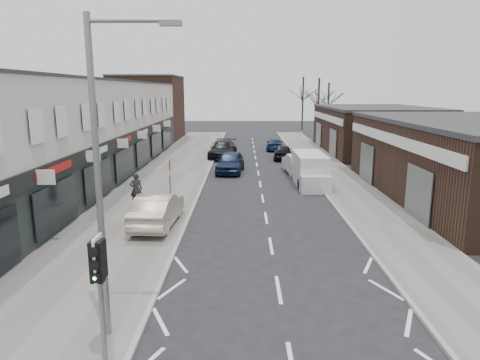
{
  "coord_description": "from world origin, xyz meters",
  "views": [
    {
      "loc": [
        -1.15,
        -10.95,
        6.39
      ],
      "look_at": [
        -1.31,
        7.03,
        2.6
      ],
      "focal_mm": 32.0,
      "sensor_mm": 36.0,
      "label": 1
    }
  ],
  "objects_px": {
    "pedestrian": "(136,189)",
    "traffic_light": "(99,271)",
    "parked_car_left_a": "(230,162)",
    "parked_car_left_b": "(223,149)",
    "parked_car_left_c": "(222,146)",
    "white_van": "(310,170)",
    "sedan_on_pavement": "(158,209)",
    "parked_car_right_c": "(274,144)",
    "parked_car_right_a": "(297,164)",
    "parked_car_right_b": "(283,152)",
    "warning_sign": "(170,168)",
    "street_lamp": "(104,165)"
  },
  "relations": [
    {
      "from": "pedestrian",
      "to": "parked_car_right_b",
      "type": "bearing_deg",
      "value": -139.68
    },
    {
      "from": "parked_car_right_b",
      "to": "parked_car_left_a",
      "type": "bearing_deg",
      "value": 59.15
    },
    {
      "from": "parked_car_right_b",
      "to": "white_van",
      "type": "bearing_deg",
      "value": 99.25
    },
    {
      "from": "warning_sign",
      "to": "parked_car_left_c",
      "type": "relative_size",
      "value": 0.57
    },
    {
      "from": "street_lamp",
      "to": "parked_car_right_b",
      "type": "bearing_deg",
      "value": 76.65
    },
    {
      "from": "parked_car_left_b",
      "to": "pedestrian",
      "type": "bearing_deg",
      "value": -96.44
    },
    {
      "from": "white_van",
      "to": "parked_car_right_c",
      "type": "height_order",
      "value": "white_van"
    },
    {
      "from": "warning_sign",
      "to": "parked_car_left_a",
      "type": "xyz_separation_m",
      "value": [
        2.96,
        10.33,
        -1.38
      ]
    },
    {
      "from": "traffic_light",
      "to": "parked_car_left_c",
      "type": "xyz_separation_m",
      "value": [
        1.0,
        35.28,
        -1.76
      ]
    },
    {
      "from": "warning_sign",
      "to": "pedestrian",
      "type": "distance_m",
      "value": 2.23
    },
    {
      "from": "sedan_on_pavement",
      "to": "parked_car_left_c",
      "type": "height_order",
      "value": "sedan_on_pavement"
    },
    {
      "from": "parked_car_left_a",
      "to": "parked_car_left_b",
      "type": "distance_m",
      "value": 7.51
    },
    {
      "from": "sedan_on_pavement",
      "to": "parked_car_right_c",
      "type": "relative_size",
      "value": 1.1
    },
    {
      "from": "white_van",
      "to": "parked_car_left_c",
      "type": "relative_size",
      "value": 1.18
    },
    {
      "from": "street_lamp",
      "to": "warning_sign",
      "type": "distance_m",
      "value": 13.04
    },
    {
      "from": "parked_car_left_b",
      "to": "parked_car_left_c",
      "type": "height_order",
      "value": "parked_car_left_b"
    },
    {
      "from": "warning_sign",
      "to": "parked_car_left_a",
      "type": "relative_size",
      "value": 0.56
    },
    {
      "from": "parked_car_left_b",
      "to": "parked_car_right_b",
      "type": "bearing_deg",
      "value": -2.57
    },
    {
      "from": "pedestrian",
      "to": "parked_car_right_c",
      "type": "height_order",
      "value": "pedestrian"
    },
    {
      "from": "sedan_on_pavement",
      "to": "pedestrian",
      "type": "distance_m",
      "value": 3.94
    },
    {
      "from": "street_lamp",
      "to": "parked_car_left_b",
      "type": "distance_m",
      "value": 30.85
    },
    {
      "from": "parked_car_right_c",
      "to": "warning_sign",
      "type": "bearing_deg",
      "value": 76.34
    },
    {
      "from": "parked_car_left_b",
      "to": "parked_car_left_c",
      "type": "distance_m",
      "value": 3.5
    },
    {
      "from": "parked_car_right_a",
      "to": "parked_car_right_c",
      "type": "relative_size",
      "value": 1.14
    },
    {
      "from": "traffic_light",
      "to": "parked_car_left_a",
      "type": "relative_size",
      "value": 0.64
    },
    {
      "from": "sedan_on_pavement",
      "to": "parked_car_left_a",
      "type": "height_order",
      "value": "sedan_on_pavement"
    },
    {
      "from": "white_van",
      "to": "parked_car_left_a",
      "type": "height_order",
      "value": "white_van"
    },
    {
      "from": "parked_car_left_a",
      "to": "parked_car_right_c",
      "type": "distance_m",
      "value": 13.65
    },
    {
      "from": "street_lamp",
      "to": "pedestrian",
      "type": "relative_size",
      "value": 4.35
    },
    {
      "from": "sedan_on_pavement",
      "to": "parked_car_left_a",
      "type": "distance_m",
      "value": 14.26
    },
    {
      "from": "parked_car_left_c",
      "to": "parked_car_left_a",
      "type": "bearing_deg",
      "value": -85.88
    },
    {
      "from": "pedestrian",
      "to": "parked_car_right_a",
      "type": "relative_size",
      "value": 0.38
    },
    {
      "from": "pedestrian",
      "to": "street_lamp",
      "type": "bearing_deg",
      "value": 80.95
    },
    {
      "from": "street_lamp",
      "to": "parked_car_right_c",
      "type": "height_order",
      "value": "street_lamp"
    },
    {
      "from": "parked_car_left_b",
      "to": "parked_car_left_a",
      "type": "bearing_deg",
      "value": -76.88
    },
    {
      "from": "parked_car_right_a",
      "to": "pedestrian",
      "type": "bearing_deg",
      "value": 39.7
    },
    {
      "from": "sedan_on_pavement",
      "to": "warning_sign",
      "type": "bearing_deg",
      "value": -87.81
    },
    {
      "from": "street_lamp",
      "to": "white_van",
      "type": "distance_m",
      "value": 20.61
    },
    {
      "from": "street_lamp",
      "to": "parked_car_right_c",
      "type": "relative_size",
      "value": 1.86
    },
    {
      "from": "white_van",
      "to": "parked_car_right_b",
      "type": "xyz_separation_m",
      "value": [
        -0.87,
        11.06,
        -0.31
      ]
    },
    {
      "from": "warning_sign",
      "to": "pedestrian",
      "type": "relative_size",
      "value": 1.47
    },
    {
      "from": "traffic_light",
      "to": "pedestrian",
      "type": "xyz_separation_m",
      "value": [
        -2.66,
        13.87,
        -1.38
      ]
    },
    {
      "from": "pedestrian",
      "to": "parked_car_left_a",
      "type": "xyz_separation_m",
      "value": [
        4.86,
        10.48,
        -0.22
      ]
    },
    {
      "from": "parked_car_left_a",
      "to": "parked_car_left_c",
      "type": "distance_m",
      "value": 11.0
    },
    {
      "from": "pedestrian",
      "to": "warning_sign",
      "type": "bearing_deg",
      "value": 163.97
    },
    {
      "from": "traffic_light",
      "to": "street_lamp",
      "type": "bearing_deg",
      "value": 95.88
    },
    {
      "from": "parked_car_right_c",
      "to": "white_van",
      "type": "bearing_deg",
      "value": 97.85
    },
    {
      "from": "pedestrian",
      "to": "traffic_light",
      "type": "bearing_deg",
      "value": 80.48
    },
    {
      "from": "parked_car_right_b",
      "to": "parked_car_left_c",
      "type": "bearing_deg",
      "value": -31.32
    },
    {
      "from": "parked_car_left_a",
      "to": "parked_car_right_a",
      "type": "distance_m",
      "value": 5.26
    }
  ]
}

